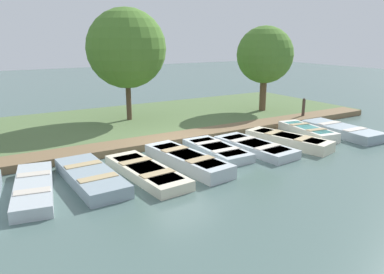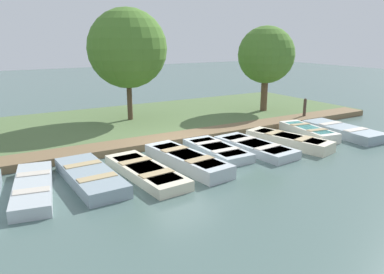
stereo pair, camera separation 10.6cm
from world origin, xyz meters
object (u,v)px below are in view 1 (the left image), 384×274
object	(u,v)px
rowboat_9	(341,130)
mooring_post_far	(303,110)
rowboat_3	(146,172)
rowboat_5	(217,150)
rowboat_8	(307,131)
rowboat_2	(91,177)
rowboat_4	(187,160)
park_tree_left	(126,48)
rowboat_6	(255,147)
rowboat_7	(288,140)
rowboat_1	(34,188)
park_tree_center	(265,55)

from	to	relation	value
rowboat_9	mooring_post_far	world-z (taller)	mooring_post_far
rowboat_3	rowboat_5	world-z (taller)	rowboat_5
rowboat_5	rowboat_8	distance (m)	4.73
rowboat_2	rowboat_4	world-z (taller)	rowboat_4
rowboat_2	park_tree_left	bearing A→B (deg)	147.48
rowboat_8	rowboat_5	bearing A→B (deg)	-80.40
rowboat_9	mooring_post_far	xyz separation A→B (m)	(-2.79, 0.67, 0.38)
rowboat_9	rowboat_8	bearing A→B (deg)	-111.57
rowboat_6	rowboat_8	world-z (taller)	rowboat_8
rowboat_7	rowboat_9	bearing A→B (deg)	75.66
rowboat_6	rowboat_8	distance (m)	3.34
mooring_post_far	park_tree_left	distance (m)	9.09
rowboat_6	rowboat_7	bearing A→B (deg)	80.91
rowboat_3	rowboat_9	size ratio (longest dim) A/B	1.03
rowboat_1	rowboat_2	world-z (taller)	rowboat_2
rowboat_3	rowboat_7	distance (m)	6.10
park_tree_left	rowboat_4	bearing A→B (deg)	-6.48
rowboat_1	rowboat_7	bearing A→B (deg)	99.40
mooring_post_far	park_tree_center	world-z (taller)	park_tree_center
rowboat_2	rowboat_1	bearing A→B (deg)	-93.79
rowboat_5	park_tree_left	world-z (taller)	park_tree_left
rowboat_5	rowboat_2	bearing A→B (deg)	-85.44
rowboat_7	rowboat_9	world-z (taller)	rowboat_7
rowboat_5	mooring_post_far	distance (m)	7.18
rowboat_3	rowboat_4	size ratio (longest dim) A/B	0.98
rowboat_3	rowboat_6	size ratio (longest dim) A/B	1.07
rowboat_4	rowboat_5	distance (m)	1.68
rowboat_7	rowboat_9	size ratio (longest dim) A/B	1.00
rowboat_2	rowboat_9	xyz separation A→B (m)	(0.18, 10.80, 0.01)
rowboat_3	park_tree_center	size ratio (longest dim) A/B	0.78
rowboat_9	park_tree_left	xyz separation A→B (m)	(-6.79, -6.93, 3.35)
rowboat_1	park_tree_center	xyz separation A→B (m)	(-5.01, 12.49, 2.96)
rowboat_9	park_tree_center	distance (m)	6.00
rowboat_9	rowboat_6	bearing A→B (deg)	-89.36
rowboat_9	rowboat_5	bearing A→B (deg)	-92.79
rowboat_1	park_tree_left	world-z (taller)	park_tree_left
rowboat_2	rowboat_9	world-z (taller)	rowboat_9
rowboat_8	mooring_post_far	world-z (taller)	mooring_post_far
rowboat_6	mooring_post_far	xyz separation A→B (m)	(-2.67, 5.37, 0.42)
rowboat_7	rowboat_8	size ratio (longest dim) A/B	1.19
rowboat_4	rowboat_6	distance (m)	3.01
rowboat_2	rowboat_9	bearing A→B (deg)	86.83
rowboat_8	park_tree_left	size ratio (longest dim) A/B	0.55
park_tree_left	rowboat_6	bearing A→B (deg)	18.50
rowboat_3	rowboat_4	xyz separation A→B (m)	(-0.15, 1.51, 0.06)
rowboat_5	park_tree_left	distance (m)	7.16
rowboat_7	park_tree_left	size ratio (longest dim) A/B	0.65
mooring_post_far	park_tree_center	distance (m)	3.57
rowboat_4	mooring_post_far	xyz separation A→B (m)	(-2.83, 8.38, 0.36)
rowboat_2	rowboat_8	bearing A→B (deg)	90.46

